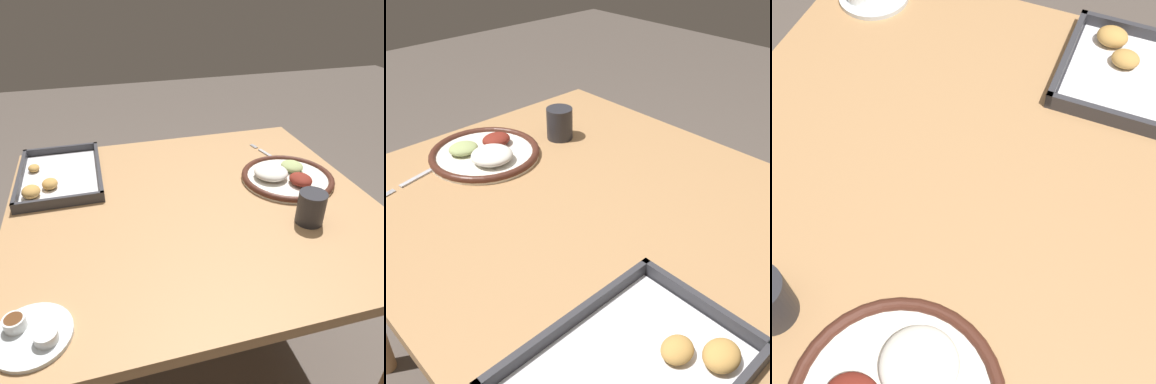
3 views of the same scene
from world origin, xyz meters
The scene contains 6 objects.
ground_plane centered at (0.00, 0.00, 0.00)m, with size 8.00×8.00×0.00m, color #564C44.
dining_table centered at (0.00, 0.00, 0.61)m, with size 0.97×1.07×0.72m.
dinner_plate centered at (0.05, -0.33, 0.73)m, with size 0.30×0.30×0.05m.
fork centered at (0.23, -0.36, 0.72)m, with size 0.20×0.06×0.00m.
baking_tray centered at (0.25, 0.39, 0.73)m, with size 0.38×0.26×0.04m.
drinking_cup centered at (-0.17, -0.28, 0.76)m, with size 0.08×0.08×0.09m.
Camera 2 is at (0.60, 0.62, 1.31)m, focal length 42.00 mm.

